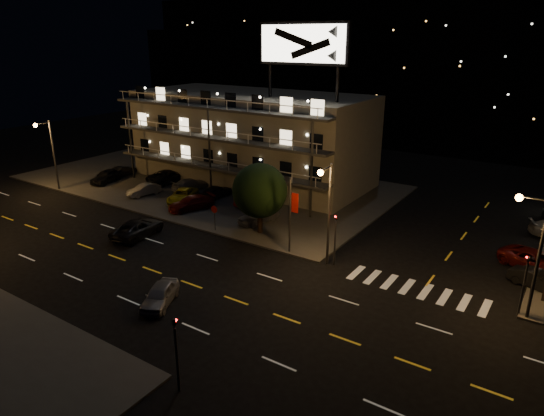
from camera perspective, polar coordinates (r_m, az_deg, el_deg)
The scene contains 27 objects.
ground at distance 36.64m, azimuth -11.77°, elevation -7.97°, with size 140.00×140.00×0.00m, color black.
curb_nw at distance 59.13m, azimuth -7.76°, elevation 3.05°, with size 44.00×24.00×0.15m, color #3C3B39.
motel at distance 58.33m, azimuth -2.43°, elevation 8.32°, with size 28.00×13.80×18.10m.
hill_backdrop at distance 95.99m, azimuth 16.20°, elevation 15.74°, with size 120.00×25.00×24.00m.
streetlight_nw at distance 59.43m, azimuth -24.67°, elevation 6.39°, with size 0.44×1.92×8.00m.
streetlight_nc at distance 35.88m, azimuth 6.51°, elevation 0.36°, with size 0.44×1.92×8.00m.
streetlight_ne at distance 32.85m, azimuth 28.46°, elevation -3.84°, with size 1.92×0.44×8.00m.
signal_nw at distance 37.00m, azimuth 7.46°, elevation -3.04°, with size 0.20×0.27×4.60m.
signal_sw at distance 24.68m, azimuth -11.22°, elevation -15.74°, with size 0.20×0.27×4.60m.
signal_ne at distance 33.97m, azimuth 27.62°, elevation -7.39°, with size 0.27×0.20×4.60m.
banner_north at distance 38.34m, azimuth 2.22°, elevation -0.68°, with size 0.83×0.16×6.40m.
stop_sign at distance 43.55m, azimuth -6.79°, elevation -0.69°, with size 0.91×0.11×2.61m.
tree at distance 42.14m, azimuth -1.49°, elevation 1.88°, with size 5.00×4.81×6.29m.
lot_car_0 at distance 61.34m, azimuth -18.93°, elevation 3.58°, with size 1.80×4.48×1.53m, color black.
lot_car_1 at distance 55.09m, azimuth -14.83°, elevation 2.09°, with size 1.30×3.73×1.23m, color gray.
lot_car_2 at distance 52.02m, azimuth -10.49°, elevation 1.45°, with size 2.20×4.77×1.32m, color gold.
lot_car_3 at distance 49.48m, azimuth -9.48°, elevation 0.60°, with size 1.93×4.74×1.37m, color #60110D.
lot_car_4 at distance 45.43m, azimuth -1.62°, elevation -0.82°, with size 1.70×4.23×1.44m, color gray.
lot_car_5 at distance 63.54m, azimuth -17.19°, elevation 4.17°, with size 1.33×3.80×1.25m, color black.
lot_car_6 at distance 59.42m, azimuth -12.03°, elevation 3.72°, with size 2.50×5.43×1.51m, color black.
lot_car_7 at distance 55.93m, azimuth -9.54°, elevation 2.77°, with size 1.81×4.46×1.29m, color gray.
lot_car_8 at distance 52.76m, azimuth -6.61°, elevation 1.94°, with size 1.63×4.06×1.38m, color black.
lot_car_9 at distance 50.17m, azimuth -2.26°, elevation 1.18°, with size 1.54×4.42×1.46m, color #60110D.
side_car_0 at distance 38.84m, azimuth 28.78°, elevation -7.44°, with size 1.36×3.89×1.28m, color black.
side_car_1 at distance 41.64m, azimuth 28.61°, elevation -5.51°, with size 2.44×5.28×1.47m, color #60110D.
road_car_east at distance 33.10m, azimuth -13.05°, elevation -9.92°, with size 1.59×3.95×1.35m, color gray.
road_car_west at distance 44.32m, azimuth -15.50°, elevation -2.29°, with size 2.43×5.28×1.47m, color black.
Camera 1 is at (23.78, -22.35, 16.67)m, focal length 32.00 mm.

